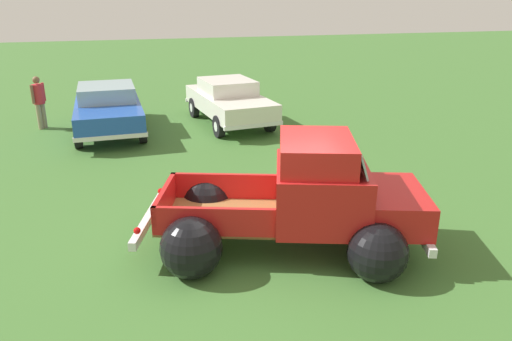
# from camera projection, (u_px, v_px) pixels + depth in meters

# --- Properties ---
(ground_plane) EXTENTS (80.00, 80.00, 0.00)m
(ground_plane) POSITION_uv_depth(u_px,v_px,m) (280.00, 246.00, 8.33)
(ground_plane) COLOR #3D6B2D
(vintage_pickup_truck) EXTENTS (4.98, 3.77, 1.96)m
(vintage_pickup_truck) POSITION_uv_depth(u_px,v_px,m) (304.00, 206.00, 8.05)
(vintage_pickup_truck) COLOR black
(vintage_pickup_truck) RESTS_ON ground
(show_car_0) EXTENTS (2.09, 4.56, 1.43)m
(show_car_0) POSITION_uv_depth(u_px,v_px,m) (108.00, 107.00, 14.83)
(show_car_0) COLOR black
(show_car_0) RESTS_ON ground
(show_car_1) EXTENTS (2.35, 4.47, 1.43)m
(show_car_1) POSITION_uv_depth(u_px,v_px,m) (229.00, 100.00, 15.79)
(show_car_1) COLOR black
(show_car_1) RESTS_ON ground
(spectator_0) EXTENTS (0.48, 0.48, 1.65)m
(spectator_0) POSITION_uv_depth(u_px,v_px,m) (39.00, 99.00, 15.16)
(spectator_0) COLOR gray
(spectator_0) RESTS_ON ground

